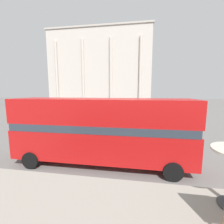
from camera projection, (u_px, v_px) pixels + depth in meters
The scene contains 8 objects.
double_decker_bus at pixel (101, 129), 9.56m from camera, with size 11.23×2.67×4.33m.
plaza_building_left at pixel (102, 70), 54.69m from camera, with size 34.82×15.39×25.23m.
traffic_light_near at pixel (136, 117), 13.73m from camera, with size 0.42×0.24×3.71m.
traffic_light_mid at pixel (190, 112), 18.23m from camera, with size 0.42×0.24×3.57m.
car_maroon at pixel (100, 113), 28.37m from camera, with size 4.20×1.93×1.35m.
pedestrian_grey at pixel (140, 109), 32.52m from camera, with size 0.32×0.32×1.80m.
pedestrian_yellow at pixel (120, 134), 13.57m from camera, with size 0.32×0.32×1.65m.
pedestrian_white at pixel (116, 109), 32.75m from camera, with size 0.32×0.32×1.67m.
Camera 1 is at (-0.18, -2.23, 4.79)m, focal length 24.00 mm.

